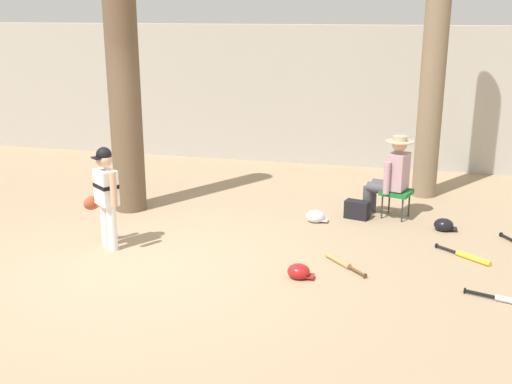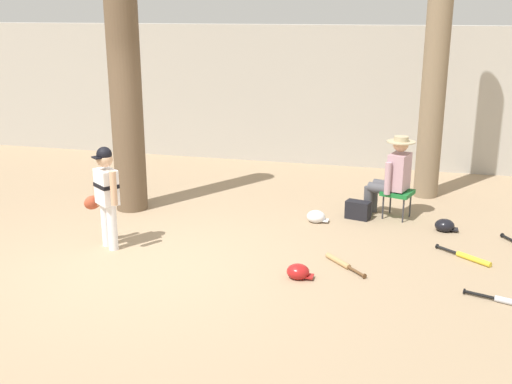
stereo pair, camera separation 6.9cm
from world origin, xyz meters
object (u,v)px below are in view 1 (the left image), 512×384
Objects in this scene: bat_wood_tan at (341,262)px; batting_helmet_red at (299,272)px; handbag_beside_stool at (357,210)px; seated_spectator at (391,174)px; batting_helmet_black at (444,225)px; tree_near_player at (123,76)px; folding_stool at (396,193)px; tree_behind_spectator at (434,58)px; bat_yellow_trainer at (469,257)px; batting_helmet_white at (315,216)px; young_ballplayer at (105,191)px.

batting_helmet_red is (-0.42, -0.48, 0.04)m from bat_wood_tan.
seated_spectator is at bearing 25.24° from handbag_beside_stool.
tree_near_player is at bearing -178.00° from batting_helmet_black.
tree_behind_spectator is at bearing 71.86° from folding_stool.
tree_near_player is at bearing 147.47° from batting_helmet_red.
folding_stool is (-0.41, -1.25, -1.82)m from tree_behind_spectator.
seated_spectator is 3.53× the size of handbag_beside_stool.
bat_yellow_trainer is 2.06× the size of batting_helmet_white.
folding_stool is at bearing -17.38° from seated_spectator.
tree_near_player reaches higher than batting_helmet_black.
tree_behind_spectator is 3.96m from bat_wood_tan.
seated_spectator reaches higher than batting_helmet_red.
tree_behind_spectator is 7.61× the size of bat_yellow_trainer.
batting_helmet_black is at bearing 22.35° from young_ballplayer.
bat_wood_tan is at bearing -90.67° from handbag_beside_stool.
young_ballplayer is 4.20× the size of batting_helmet_black.
handbag_beside_stool is 0.63m from batting_helmet_white.
batting_helmet_black is at bearing 51.55° from bat_wood_tan.
bat_wood_tan is at bearing -159.69° from bat_yellow_trainer.
bat_yellow_trainer is (1.46, -1.21, -0.10)m from handbag_beside_stool.
tree_behind_spectator reaches higher than bat_yellow_trainer.
folding_stool is (3.48, 2.10, -0.38)m from young_ballplayer.
seated_spectator is at bearing 76.78° from bat_wood_tan.
seated_spectator is at bearing 70.18° from batting_helmet_red.
young_ballplayer is 4.19× the size of batting_helmet_white.
batting_helmet_white is 1.76m from batting_helmet_black.
bat_wood_tan is at bearing -22.42° from tree_near_player.
seated_spectator reaches higher than handbag_beside_stool.
seated_spectator reaches higher than batting_helmet_black.
batting_helmet_red reaches higher than bat_yellow_trainer.
handbag_beside_stool is (-0.54, -0.18, -0.23)m from folding_stool.
bat_yellow_trainer is at bearing -39.75° from handbag_beside_stool.
seated_spectator reaches higher than batting_helmet_white.
batting_helmet_red is (-0.44, -2.24, -0.05)m from handbag_beside_stool.
handbag_beside_stool is 1.12× the size of batting_helmet_red.
bat_wood_tan is (-0.02, -1.76, -0.10)m from handbag_beside_stool.
young_ballplayer is at bearing -139.21° from tree_behind_spectator.
folding_stool reaches higher than bat_yellow_trainer.
batting_helmet_red is (-0.98, -2.42, -0.29)m from folding_stool.
bat_wood_tan is at bearing 3.25° from young_ballplayer.
bat_yellow_trainer is (4.40, 0.71, -0.71)m from young_ballplayer.
seated_spectator is at bearing -112.42° from tree_behind_spectator.
seated_spectator is 1.85m from bat_yellow_trainer.
batting_helmet_red is 2.60m from batting_helmet_black.
bat_wood_tan is at bearing -106.01° from folding_stool.
tree_near_player is 3.86m from handbag_beside_stool.
batting_helmet_black is (1.76, 0.07, -0.00)m from batting_helmet_white.
young_ballplayer is 3.84× the size of handbag_beside_stool.
bat_wood_tan is (-1.48, -0.55, -0.00)m from bat_yellow_trainer.
seated_spectator is (3.38, 2.13, -0.10)m from young_ballplayer.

